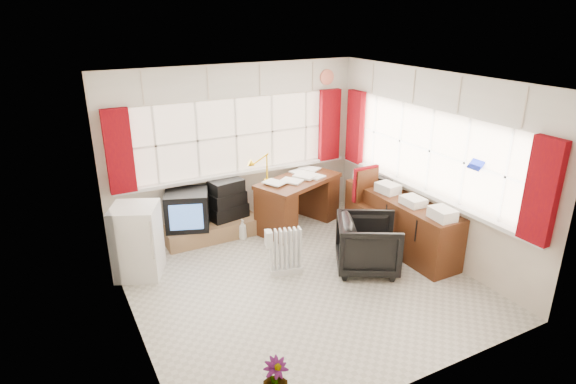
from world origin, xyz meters
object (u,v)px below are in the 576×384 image
(mini_fridge, at_px, (137,241))
(credenza, at_px, (399,221))
(radiator, at_px, (285,255))
(tv_bench, at_px, (212,230))
(task_chair, at_px, (369,201))
(office_chair, at_px, (368,244))
(desk, at_px, (298,200))
(crt_tv, at_px, (187,210))
(desk_lamp, at_px, (267,162))

(mini_fridge, bearing_deg, credenza, -15.53)
(radiator, bearing_deg, tv_bench, 109.32)
(task_chair, height_order, mini_fridge, task_chair)
(radiator, height_order, mini_fridge, mini_fridge)
(task_chair, xyz_separation_m, office_chair, (-0.61, -0.81, -0.20))
(desk, relative_size, crt_tv, 2.02)
(tv_bench, distance_m, crt_tv, 0.53)
(task_chair, relative_size, radiator, 1.72)
(tv_bench, bearing_deg, task_chair, -25.94)
(office_chair, distance_m, mini_fridge, 2.96)
(radiator, distance_m, tv_bench, 1.51)
(desk, relative_size, mini_fridge, 1.61)
(radiator, bearing_deg, desk, 54.39)
(desk_lamp, height_order, task_chair, desk_lamp)
(tv_bench, height_order, crt_tv, crt_tv)
(radiator, relative_size, credenza, 0.31)
(crt_tv, bearing_deg, desk, -8.38)
(desk, distance_m, radiator, 1.47)
(desk, height_order, office_chair, desk)
(office_chair, xyz_separation_m, credenza, (0.79, 0.32, 0.03))
(task_chair, height_order, tv_bench, task_chair)
(radiator, distance_m, credenza, 1.79)
(office_chair, distance_m, radiator, 1.09)
(credenza, xyz_separation_m, mini_fridge, (-3.45, 0.96, 0.08))
(desk_lamp, xyz_separation_m, radiator, (-0.39, -1.34, -0.84))
(office_chair, distance_m, credenza, 0.85)
(credenza, relative_size, crt_tv, 2.67)
(office_chair, distance_m, tv_bench, 2.38)
(task_chair, bearing_deg, desk, 133.81)
(radiator, height_order, crt_tv, crt_tv)
(office_chair, height_order, credenza, credenza)
(task_chair, bearing_deg, mini_fridge, 171.95)
(desk, bearing_deg, credenza, -54.10)
(desk_lamp, xyz_separation_m, tv_bench, (-0.89, 0.08, -0.97))
(office_chair, bearing_deg, credenza, -37.66)
(radiator, xyz_separation_m, tv_bench, (-0.50, 1.42, -0.13))
(credenza, bearing_deg, desk, 125.90)
(task_chair, distance_m, office_chair, 1.04)
(task_chair, relative_size, credenza, 0.53)
(tv_bench, bearing_deg, radiator, -70.68)
(desk_lamp, relative_size, crt_tv, 0.58)
(task_chair, distance_m, radiator, 1.69)
(radiator, xyz_separation_m, credenza, (1.78, -0.10, 0.14))
(radiator, bearing_deg, crt_tv, 120.38)
(credenza, height_order, tv_bench, credenza)
(task_chair, xyz_separation_m, tv_bench, (-2.11, 1.02, -0.44))
(radiator, bearing_deg, mini_fridge, 152.79)
(desk, distance_m, credenza, 1.59)
(desk, bearing_deg, radiator, -125.61)
(task_chair, distance_m, crt_tv, 2.66)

